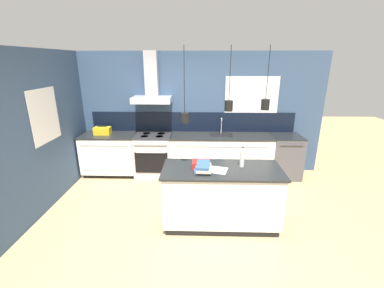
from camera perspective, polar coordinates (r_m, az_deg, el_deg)
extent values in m
plane|color=tan|center=(4.26, -0.61, -16.40)|extent=(16.00, 16.00, 0.00)
cube|color=#354C6B|center=(5.65, 0.16, 6.75)|extent=(5.60, 0.06, 2.60)
cube|color=black|center=(5.65, 0.15, 4.93)|extent=(4.42, 0.02, 0.43)
cube|color=white|center=(5.66, 13.07, 9.59)|extent=(1.12, 0.01, 0.96)
cube|color=black|center=(5.67, 13.06, 9.60)|extent=(1.04, 0.01, 0.88)
cube|color=#B5B5BA|center=(5.42, -8.91, 9.70)|extent=(0.80, 0.46, 0.12)
cube|color=#B5B5BA|center=(5.46, -9.00, 15.13)|extent=(0.26, 0.20, 0.90)
cylinder|color=black|center=(3.43, -1.74, 14.01)|extent=(0.01, 0.01, 0.86)
cylinder|color=black|center=(3.50, -1.66, 5.84)|extent=(0.11, 0.11, 0.14)
sphere|color=#F9D18C|center=(3.50, -1.66, 5.84)|extent=(0.06, 0.06, 0.06)
cylinder|color=black|center=(3.42, 8.46, 15.25)|extent=(0.01, 0.01, 0.69)
cylinder|color=black|center=(3.47, 8.15, 8.40)|extent=(0.11, 0.11, 0.14)
sphere|color=#F9D18C|center=(3.47, 8.15, 8.40)|extent=(0.06, 0.06, 0.06)
cylinder|color=black|center=(3.52, 16.55, 14.94)|extent=(0.01, 0.01, 0.67)
cylinder|color=black|center=(3.56, 15.97, 8.43)|extent=(0.11, 0.11, 0.14)
sphere|color=#F9D18C|center=(3.56, 15.97, 8.43)|extent=(0.06, 0.06, 0.06)
cube|color=#354C6B|center=(5.06, -29.04, 3.08)|extent=(0.06, 3.80, 2.60)
cube|color=white|center=(4.86, -29.90, 5.45)|extent=(0.01, 0.76, 0.88)
cube|color=black|center=(4.87, -29.98, 5.45)|extent=(0.01, 0.68, 0.80)
cube|color=black|center=(6.06, -17.26, -5.76)|extent=(1.09, 0.56, 0.09)
cube|color=white|center=(5.88, -17.75, -1.95)|extent=(1.13, 0.62, 0.79)
cube|color=gray|center=(5.51, -19.06, -0.38)|extent=(0.99, 0.01, 0.01)
cube|color=gray|center=(5.70, -18.49, -5.63)|extent=(0.99, 0.01, 0.01)
cube|color=#232626|center=(5.75, -18.14, 1.89)|extent=(1.15, 0.64, 0.03)
cube|color=black|center=(5.76, 6.27, -6.29)|extent=(2.05, 0.56, 0.09)
cube|color=white|center=(5.57, 6.45, -2.29)|extent=(2.12, 0.62, 0.79)
cube|color=gray|center=(5.18, 6.82, -0.65)|extent=(1.86, 0.01, 0.01)
cube|color=gray|center=(5.38, 6.60, -6.20)|extent=(1.86, 0.01, 0.01)
cube|color=#232626|center=(5.44, 6.60, 1.77)|extent=(2.14, 0.64, 0.03)
cube|color=#262628|center=(5.48, 6.56, 2.02)|extent=(0.48, 0.34, 0.01)
cylinder|color=#B5B5BA|center=(5.56, 6.51, 4.02)|extent=(0.02, 0.02, 0.32)
sphere|color=#B5B5BA|center=(5.53, 6.57, 5.63)|extent=(0.03, 0.03, 0.03)
cylinder|color=#B5B5BA|center=(5.47, 6.62, 5.29)|extent=(0.02, 0.12, 0.02)
cube|color=#B5B5BA|center=(5.65, -8.46, -2.60)|extent=(0.78, 0.62, 0.87)
cube|color=black|center=(5.37, -9.02, -4.15)|extent=(0.68, 0.02, 0.44)
cylinder|color=#B5B5BA|center=(5.27, -9.18, -1.92)|extent=(0.59, 0.02, 0.02)
cube|color=#B5B5BA|center=(5.22, -9.25, 0.10)|extent=(0.68, 0.02, 0.07)
cube|color=#2D2D30|center=(5.51, -8.68, 1.83)|extent=(0.78, 0.60, 0.04)
cylinder|color=black|center=(5.63, -10.07, 2.32)|extent=(0.17, 0.17, 0.00)
cylinder|color=black|center=(5.58, -6.91, 2.32)|extent=(0.17, 0.17, 0.00)
cylinder|color=black|center=(5.43, -10.52, 1.70)|extent=(0.17, 0.17, 0.00)
cylinder|color=black|center=(5.37, -7.24, 1.69)|extent=(0.17, 0.17, 0.00)
cube|color=#4C4C51|center=(5.86, 19.94, -2.67)|extent=(0.62, 0.62, 0.89)
cube|color=black|center=(5.72, 20.43, 1.60)|extent=(0.62, 0.62, 0.02)
cylinder|color=#4C4C51|center=(5.44, 21.40, -0.21)|extent=(0.46, 0.02, 0.02)
cube|color=black|center=(4.20, 6.26, -16.34)|extent=(1.63, 0.69, 0.09)
cube|color=white|center=(3.97, 6.48, -11.10)|extent=(1.70, 0.72, 0.79)
cube|color=#232626|center=(3.79, 6.70, -5.68)|extent=(1.75, 0.77, 0.03)
cylinder|color=silver|center=(3.86, 11.07, -3.25)|extent=(0.07, 0.07, 0.25)
cylinder|color=silver|center=(3.80, 11.21, -1.13)|extent=(0.03, 0.03, 0.06)
cylinder|color=#262628|center=(3.79, 11.24, -0.67)|extent=(0.03, 0.03, 0.01)
cube|color=#335684|center=(3.69, 2.31, -5.75)|extent=(0.27, 0.27, 0.03)
cube|color=beige|center=(3.66, 2.62, -5.36)|extent=(0.22, 0.33, 0.04)
cube|color=#335684|center=(3.67, 2.50, -4.69)|extent=(0.21, 0.35, 0.04)
cube|color=red|center=(3.77, 1.99, -4.57)|extent=(0.26, 0.21, 0.10)
cube|color=white|center=(3.67, 2.00, -5.23)|extent=(0.15, 0.01, 0.05)
cube|color=silver|center=(3.73, 5.14, -5.72)|extent=(0.40, 0.33, 0.01)
cube|color=gold|center=(5.77, -19.27, 2.79)|extent=(0.34, 0.18, 0.16)
cylinder|color=black|center=(5.74, -19.37, 3.75)|extent=(0.20, 0.02, 0.02)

